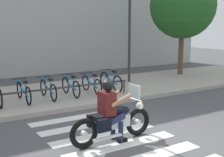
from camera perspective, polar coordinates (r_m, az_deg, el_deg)
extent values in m
plane|color=#4C4C4F|center=(7.29, 7.07, -11.26)|extent=(48.00, 48.00, 0.00)
cube|color=#A8A399|center=(11.65, -9.17, -2.83)|extent=(24.00, 4.40, 0.15)
cube|color=white|center=(6.87, 1.95, -12.51)|extent=(2.80, 0.40, 0.01)
cube|color=white|center=(7.50, -1.47, -10.52)|extent=(2.80, 0.40, 0.01)
cube|color=white|center=(8.16, -4.31, -8.82)|extent=(2.80, 0.40, 0.01)
cube|color=white|center=(8.85, -6.69, -7.36)|extent=(2.80, 0.40, 0.01)
torus|color=black|center=(7.36, 4.92, -8.20)|extent=(0.68, 0.15, 0.68)
cylinder|color=silver|center=(7.36, 4.92, -8.20)|extent=(0.13, 0.10, 0.12)
torus|color=black|center=(6.59, -5.33, -10.39)|extent=(0.68, 0.15, 0.68)
cylinder|color=silver|center=(6.59, -5.33, -10.39)|extent=(0.13, 0.10, 0.12)
cube|color=silver|center=(6.90, 0.09, -8.17)|extent=(0.82, 0.31, 0.28)
ellipsoid|color=black|center=(6.95, 1.49, -6.16)|extent=(0.53, 0.30, 0.22)
cube|color=black|center=(6.75, -1.35, -7.25)|extent=(0.57, 0.30, 0.10)
cube|color=black|center=(6.89, -3.48, -7.88)|extent=(0.32, 0.13, 0.28)
cube|color=black|center=(6.53, -1.53, -8.88)|extent=(0.32, 0.13, 0.28)
cylinder|color=silver|center=(7.11, 4.06, -3.89)|extent=(0.05, 0.62, 0.03)
sphere|color=white|center=(7.28, 5.28, -5.21)|extent=(0.18, 0.18, 0.18)
cube|color=silver|center=(7.09, 4.27, -2.45)|extent=(0.05, 0.40, 0.32)
cylinder|color=silver|center=(6.73, -0.80, -11.16)|extent=(0.73, 0.11, 0.08)
cube|color=#591919|center=(6.70, -0.98, -4.73)|extent=(0.27, 0.41, 0.52)
sphere|color=black|center=(6.62, -0.77, -1.34)|extent=(0.26, 0.26, 0.26)
cylinder|color=#9E7051|center=(6.98, -0.36, -3.47)|extent=(0.52, 0.11, 0.26)
cylinder|color=#9E7051|center=(6.62, 1.73, -4.20)|extent=(0.52, 0.11, 0.26)
cylinder|color=#1E284C|center=(7.00, -0.64, -7.13)|extent=(0.45, 0.16, 0.24)
cylinder|color=#1E284C|center=(7.17, 0.19, -9.46)|extent=(0.11, 0.11, 0.49)
cube|color=black|center=(7.26, 0.45, -10.92)|extent=(0.24, 0.11, 0.08)
cylinder|color=#1E284C|center=(6.75, 0.85, -7.80)|extent=(0.45, 0.16, 0.24)
cylinder|color=#1E284C|center=(6.92, 1.68, -10.19)|extent=(0.11, 0.11, 0.49)
cube|color=black|center=(7.01, 1.94, -11.70)|extent=(0.24, 0.11, 0.08)
torus|color=black|center=(9.67, -20.51, -3.58)|extent=(0.05, 0.62, 0.62)
torus|color=black|center=(10.85, -17.20, -2.03)|extent=(0.05, 0.60, 0.60)
torus|color=black|center=(9.81, -15.62, -3.20)|extent=(0.05, 0.60, 0.60)
cylinder|color=blue|center=(10.32, -16.47, -2.25)|extent=(0.06, 0.98, 0.26)
cylinder|color=blue|center=(10.02, -16.11, -1.68)|extent=(0.04, 0.04, 0.37)
cube|color=black|center=(9.99, -16.16, -0.65)|extent=(0.10, 0.20, 0.06)
cylinder|color=black|center=(10.67, -17.17, -0.04)|extent=(0.48, 0.03, 0.03)
cube|color=blue|center=(10.79, -17.29, -0.33)|extent=(0.08, 0.28, 0.04)
torus|color=black|center=(11.05, -12.94, -1.64)|extent=(0.05, 0.60, 0.60)
torus|color=black|center=(10.09, -11.06, -2.67)|extent=(0.05, 0.60, 0.60)
cylinder|color=blue|center=(10.56, -12.05, -1.81)|extent=(0.06, 0.93, 0.25)
cylinder|color=blue|center=(10.29, -11.61, -1.23)|extent=(0.04, 0.04, 0.37)
cube|color=black|center=(10.25, -11.64, -0.23)|extent=(0.10, 0.20, 0.06)
cylinder|color=black|center=(10.88, -12.84, 0.31)|extent=(0.48, 0.03, 0.03)
cube|color=blue|center=(10.99, -13.00, 0.02)|extent=(0.08, 0.28, 0.04)
torus|color=black|center=(11.30, -8.83, -1.19)|extent=(0.05, 0.62, 0.62)
torus|color=black|center=(10.43, -6.80, -2.07)|extent=(0.05, 0.62, 0.62)
cylinder|color=blue|center=(10.85, -7.86, -1.29)|extent=(0.06, 0.86, 0.24)
cylinder|color=blue|center=(10.61, -7.36, -0.67)|extent=(0.04, 0.04, 0.38)
cube|color=black|center=(10.57, -7.39, 0.33)|extent=(0.10, 0.20, 0.06)
cylinder|color=black|center=(11.14, -8.70, 0.79)|extent=(0.48, 0.03, 0.03)
cube|color=blue|center=(11.24, -8.87, 0.48)|extent=(0.08, 0.28, 0.04)
torus|color=black|center=(11.65, -5.03, -0.82)|extent=(0.05, 0.60, 0.60)
torus|color=black|center=(10.79, -2.70, -1.66)|extent=(0.05, 0.60, 0.60)
cylinder|color=blue|center=(11.21, -3.92, -0.92)|extent=(0.06, 0.88, 0.24)
cylinder|color=blue|center=(10.97, -3.33, -0.34)|extent=(0.04, 0.04, 0.37)
cube|color=black|center=(10.94, -3.34, 0.61)|extent=(0.10, 0.20, 0.06)
cylinder|color=black|center=(11.50, -4.84, 1.05)|extent=(0.48, 0.03, 0.03)
cube|color=blue|center=(11.60, -5.06, 0.76)|extent=(0.08, 0.28, 0.04)
torus|color=black|center=(12.04, -1.44, -0.29)|extent=(0.06, 0.66, 0.66)
torus|color=black|center=(11.21, 1.07, -1.06)|extent=(0.06, 0.66, 0.66)
cylinder|color=blue|center=(11.61, -0.23, -0.33)|extent=(0.06, 0.88, 0.24)
cylinder|color=blue|center=(11.37, 0.41, 0.31)|extent=(0.04, 0.04, 0.40)
cube|color=black|center=(11.34, 0.41, 1.32)|extent=(0.10, 0.20, 0.06)
cylinder|color=black|center=(11.88, -1.21, 1.72)|extent=(0.48, 0.03, 0.03)
cube|color=blue|center=(11.98, -1.45, 1.39)|extent=(0.08, 0.28, 0.04)
cylinder|color=#333338|center=(10.03, -11.02, -1.89)|extent=(5.65, 0.07, 0.07)
cylinder|color=#333338|center=(11.32, 2.30, -1.53)|extent=(0.06, 0.06, 0.45)
cylinder|color=#2D2D33|center=(13.33, 3.32, 6.95)|extent=(0.12, 0.12, 3.86)
cylinder|color=brown|center=(15.92, 12.95, 4.71)|extent=(0.26, 0.26, 2.48)
sphere|color=#235B23|center=(15.90, 13.30, 13.37)|extent=(3.33, 3.33, 3.33)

